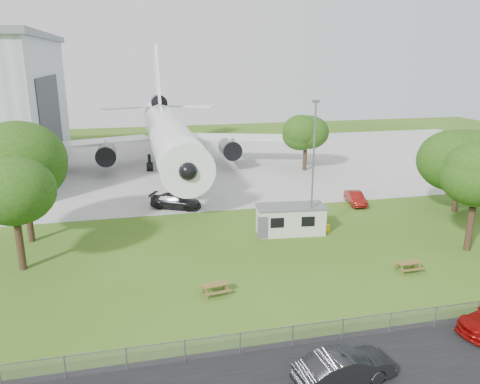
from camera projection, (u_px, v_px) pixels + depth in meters
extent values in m
plane|color=#4E7524|center=(237.00, 274.00, 34.82)|extent=(160.00, 160.00, 0.00)
cube|color=#B7B7B2|center=(181.00, 165.00, 70.36)|extent=(120.00, 46.00, 0.03)
cube|color=#2D3033|center=(52.00, 128.00, 60.12)|extent=(0.16, 16.00, 12.96)
cylinder|color=white|center=(169.00, 136.00, 64.77)|extent=(5.40, 34.00, 5.40)
cone|color=white|center=(185.00, 165.00, 47.00)|extent=(5.40, 5.50, 5.40)
cone|color=white|center=(159.00, 113.00, 84.20)|extent=(4.86, 9.00, 4.86)
cube|color=white|center=(77.00, 144.00, 65.37)|extent=(21.36, 10.77, 0.36)
cube|color=white|center=(250.00, 137.00, 70.83)|extent=(21.36, 10.77, 0.36)
cube|color=white|center=(157.00, 80.00, 82.62)|extent=(0.46, 9.96, 12.17)
cylinder|color=#515459|center=(106.00, 154.00, 63.03)|extent=(2.50, 4.20, 2.50)
cylinder|color=#515459|center=(230.00, 149.00, 66.75)|extent=(2.50, 4.20, 2.50)
cylinder|color=#515459|center=(159.00, 102.00, 82.71)|extent=(2.60, 4.50, 2.60)
cylinder|color=black|center=(182.00, 193.00, 51.35)|extent=(0.36, 0.36, 2.40)
cylinder|color=black|center=(149.00, 163.00, 66.18)|extent=(0.44, 0.44, 2.40)
cylinder|color=black|center=(189.00, 161.00, 67.40)|extent=(0.44, 0.44, 2.40)
cube|color=beige|center=(290.00, 220.00, 42.69)|extent=(6.22, 3.10, 2.50)
cube|color=#59595B|center=(291.00, 206.00, 42.33)|extent=(6.44, 3.32, 0.12)
cylinder|color=gold|center=(327.00, 228.00, 43.12)|extent=(0.50, 0.50, 0.70)
cube|color=gray|center=(275.00, 349.00, 25.93)|extent=(58.00, 0.04, 1.30)
cylinder|color=slate|center=(313.00, 171.00, 40.74)|extent=(0.16, 0.16, 12.00)
cylinder|color=#382619|center=(29.00, 220.00, 40.52)|extent=(0.56, 0.56, 4.03)
sphere|color=#335E15|center=(22.00, 164.00, 39.16)|extent=(8.24, 8.24, 8.24)
cylinder|color=#382619|center=(20.00, 247.00, 35.19)|extent=(0.56, 0.56, 3.54)
sphere|color=#335E15|center=(13.00, 192.00, 33.99)|extent=(5.95, 5.95, 5.95)
cylinder|color=#382619|center=(470.00, 229.00, 38.74)|extent=(0.56, 0.56, 3.72)
sphere|color=#335E15|center=(477.00, 176.00, 37.48)|extent=(6.13, 6.13, 6.13)
cylinder|color=#382619|center=(456.00, 197.00, 48.61)|extent=(0.56, 0.56, 3.22)
sphere|color=#335E15|center=(461.00, 159.00, 47.52)|extent=(8.08, 8.08, 8.08)
cylinder|color=#382619|center=(305.00, 160.00, 66.44)|extent=(0.56, 0.56, 3.00)
sphere|color=#335E15|center=(306.00, 134.00, 65.43)|extent=(6.05, 6.05, 6.05)
imported|color=black|center=(344.00, 368.00, 23.01)|extent=(5.30, 2.53, 1.68)
imported|color=maroon|center=(355.00, 198.00, 51.18)|extent=(2.10, 4.37, 1.38)
imported|color=black|center=(176.00, 201.00, 49.79)|extent=(5.87, 4.36, 1.58)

